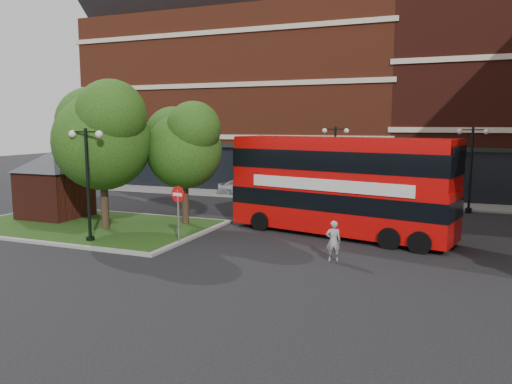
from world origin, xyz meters
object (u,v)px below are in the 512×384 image
at_px(woman, 333,241).
at_px(car_silver, 243,188).
at_px(bus, 339,179).
at_px(car_white, 392,197).

distance_m(woman, car_silver, 17.79).
xyz_separation_m(bus, woman, (0.84, -4.56, -1.84)).
bearing_deg(woman, car_white, -111.12).
xyz_separation_m(woman, car_silver, (-10.05, 14.68, -0.17)).
height_order(bus, woman, bus).
bearing_deg(car_silver, car_white, -95.80).
distance_m(woman, car_white, 13.20).
height_order(woman, car_white, woman).
relative_size(car_silver, car_white, 0.82).
bearing_deg(bus, woman, -66.43).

